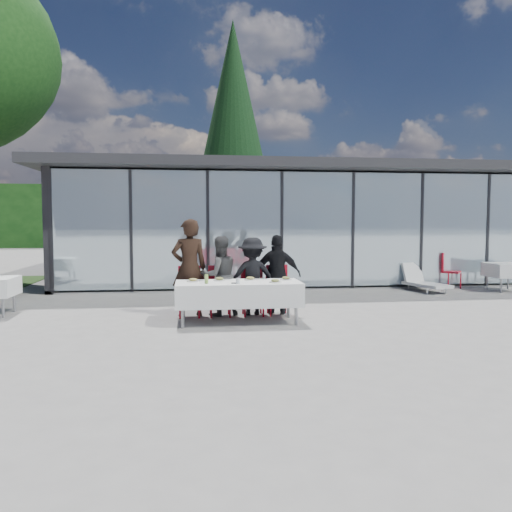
{
  "coord_description": "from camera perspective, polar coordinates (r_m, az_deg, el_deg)",
  "views": [
    {
      "loc": [
        -1.33,
        -8.96,
        1.85
      ],
      "look_at": [
        -0.02,
        1.2,
        1.13
      ],
      "focal_mm": 35.0,
      "sensor_mm": 36.0,
      "label": 1
    }
  ],
  "objects": [
    {
      "name": "treeline",
      "position": [
        36.96,
        -8.41,
        4.5
      ],
      "size": [
        62.5,
        2.0,
        4.4
      ],
      "color": "#123410",
      "rests_on": "ground"
    },
    {
      "name": "plate_d",
      "position": [
        9.35,
        3.45,
        -2.58
      ],
      "size": [
        0.23,
        0.23,
        0.07
      ],
      "color": "white",
      "rests_on": "dining_table"
    },
    {
      "name": "diner_b",
      "position": [
        9.78,
        -4.18,
        -2.29
      ],
      "size": [
        0.93,
        0.93,
        1.56
      ],
      "primitive_type": "imported",
      "rotation": [
        0.0,
        0.0,
        3.42
      ],
      "color": "#454545",
      "rests_on": "ground"
    },
    {
      "name": "spare_chair_a",
      "position": [
        14.81,
        21.09,
        -1.34
      ],
      "size": [
        0.62,
        0.62,
        0.97
      ],
      "color": "#B50C1D",
      "rests_on": "ground"
    },
    {
      "name": "diner_chair_c",
      "position": [
        9.87,
        -0.41,
        -3.63
      ],
      "size": [
        0.44,
        0.44,
        0.97
      ],
      "color": "#B50C1D",
      "rests_on": "ground"
    },
    {
      "name": "spare_chair_b",
      "position": [
        14.89,
        19.92,
        -1.29
      ],
      "size": [
        0.56,
        0.56,
        0.97
      ],
      "color": "#B50C1D",
      "rests_on": "ground"
    },
    {
      "name": "diner_a",
      "position": [
        9.75,
        -7.64,
        -1.34
      ],
      "size": [
        0.81,
        0.81,
        1.89
      ],
      "primitive_type": "imported",
      "rotation": [
        0.0,
        0.0,
        3.34
      ],
      "color": "black",
      "rests_on": "ground"
    },
    {
      "name": "diner_d",
      "position": [
        9.91,
        2.47,
        -2.13
      ],
      "size": [
        1.15,
        1.15,
        1.58
      ],
      "primitive_type": "imported",
      "rotation": [
        0.0,
        0.0,
        2.85
      ],
      "color": "black",
      "rests_on": "ground"
    },
    {
      "name": "dining_table",
      "position": [
        9.09,
        -2.04,
        -4.29
      ],
      "size": [
        2.26,
        0.96,
        0.75
      ],
      "color": "white",
      "rests_on": "ground"
    },
    {
      "name": "folded_eyeglasses",
      "position": [
        8.82,
        -2.38,
        -3.11
      ],
      "size": [
        0.14,
        0.03,
        0.01
      ],
      "primitive_type": "cube",
      "color": "black",
      "rests_on": "dining_table"
    },
    {
      "name": "plate_b",
      "position": [
        9.23,
        -4.19,
        -2.67
      ],
      "size": [
        0.23,
        0.23,
        0.07
      ],
      "color": "white",
      "rests_on": "dining_table"
    },
    {
      "name": "plate_c",
      "position": [
        9.3,
        -0.66,
        -2.61
      ],
      "size": [
        0.23,
        0.23,
        0.07
      ],
      "color": "white",
      "rests_on": "dining_table"
    },
    {
      "name": "diner_chair_b",
      "position": [
        9.81,
        -4.17,
        -3.68
      ],
      "size": [
        0.44,
        0.44,
        0.97
      ],
      "color": "#B50C1D",
      "rests_on": "ground"
    },
    {
      "name": "diner_chair_d",
      "position": [
        9.94,
        2.46,
        -3.58
      ],
      "size": [
        0.44,
        0.44,
        0.97
      ],
      "color": "#B50C1D",
      "rests_on": "ground"
    },
    {
      "name": "diner_c",
      "position": [
        9.84,
        -0.41,
        -2.32
      ],
      "size": [
        1.04,
        1.04,
        1.53
      ],
      "primitive_type": "imported",
      "rotation": [
        0.0,
        0.0,
        3.09
      ],
      "color": "black",
      "rests_on": "ground"
    },
    {
      "name": "plate_extra",
      "position": [
        8.93,
        2.21,
        -2.88
      ],
      "size": [
        0.23,
        0.23,
        0.07
      ],
      "color": "white",
      "rests_on": "dining_table"
    },
    {
      "name": "spare_table_right",
      "position": [
        14.74,
        26.58,
        -1.46
      ],
      "size": [
        0.86,
        0.86,
        0.74
      ],
      "color": "white",
      "rests_on": "ground"
    },
    {
      "name": "pavilion",
      "position": [
        17.44,
        3.68,
        4.97
      ],
      "size": [
        14.8,
        8.8,
        3.44
      ],
      "color": "gray",
      "rests_on": "ground"
    },
    {
      "name": "drinking_glasses",
      "position": [
        8.77,
        -2.08,
        -2.87
      ],
      "size": [
        0.07,
        0.07,
        0.1
      ],
      "color": "silver",
      "rests_on": "dining_table"
    },
    {
      "name": "plate_a",
      "position": [
        9.12,
        -7.21,
        -2.77
      ],
      "size": [
        0.23,
        0.23,
        0.07
      ],
      "color": "white",
      "rests_on": "dining_table"
    },
    {
      "name": "conifer_tree",
      "position": [
        22.42,
        -2.62,
        14.63
      ],
      "size": [
        4.0,
        4.0,
        10.5
      ],
      "color": "#382316",
      "rests_on": "ground"
    },
    {
      "name": "ground",
      "position": [
        9.24,
        1.07,
        -7.54
      ],
      "size": [
        90.0,
        90.0,
        0.0
      ],
      "primitive_type": "plane",
      "color": "gray",
      "rests_on": "ground"
    },
    {
      "name": "lounger",
      "position": [
        14.0,
        18.48,
        -2.73
      ],
      "size": [
        0.95,
        1.45,
        0.72
      ],
      "color": "silver",
      "rests_on": "ground"
    },
    {
      "name": "diner_chair_a",
      "position": [
        9.8,
        -7.61,
        -3.72
      ],
      "size": [
        0.44,
        0.44,
        0.97
      ],
      "color": "#B50C1D",
      "rests_on": "ground"
    },
    {
      "name": "juice_bottle",
      "position": [
        8.82,
        -5.69,
        -2.63
      ],
      "size": [
        0.06,
        0.06,
        0.17
      ],
      "primitive_type": "cylinder",
      "color": "#8EB84C",
      "rests_on": "dining_table"
    }
  ]
}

